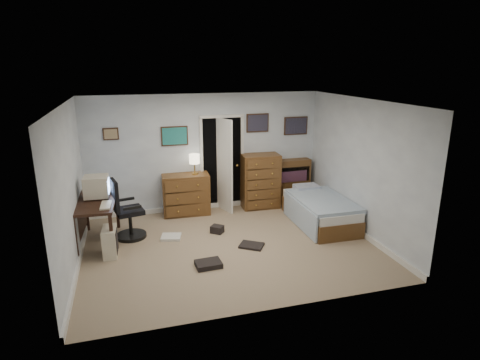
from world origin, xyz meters
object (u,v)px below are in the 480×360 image
low_dresser (186,194)px  bed (319,210)px  office_chair (126,216)px  tall_dresser (260,181)px  computer_desk (91,211)px

low_dresser → bed: size_ratio=0.53×
office_chair → tall_dresser: (2.87, 0.92, 0.16)m
computer_desk → bed: (4.28, -0.24, -0.34)m
computer_desk → office_chair: size_ratio=1.27×
tall_dresser → bed: size_ratio=0.65×
low_dresser → bed: (2.47, -1.26, -0.15)m
computer_desk → low_dresser: low_dresser is taller
low_dresser → bed: low_dresser is taller
low_dresser → tall_dresser: size_ratio=0.81×
low_dresser → tall_dresser: 1.65m
computer_desk → bed: computer_desk is taller
office_chair → bed: size_ratio=0.62×
office_chair → computer_desk: bearing=175.4°
office_chair → low_dresser: office_chair is taller
office_chair → tall_dresser: 3.02m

